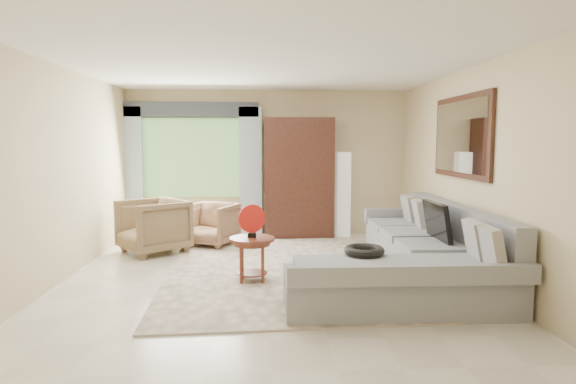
{
  "coord_description": "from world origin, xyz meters",
  "views": [
    {
      "loc": [
        -0.04,
        -5.72,
        1.69
      ],
      "look_at": [
        0.25,
        0.35,
        1.05
      ],
      "focal_mm": 30.0,
      "sensor_mm": 36.0,
      "label": 1
    }
  ],
  "objects": [
    {
      "name": "ground",
      "position": [
        0.0,
        0.0,
        0.0
      ],
      "size": [
        6.0,
        6.0,
        0.0
      ],
      "primitive_type": "plane",
      "color": "silver",
      "rests_on": "ground"
    },
    {
      "name": "area_rug",
      "position": [
        0.21,
        0.42,
        0.01
      ],
      "size": [
        3.2,
        4.15,
        0.02
      ],
      "primitive_type": "cube",
      "rotation": [
        0.0,
        0.0,
        0.05
      ],
      "color": "beige",
      "rests_on": "ground"
    },
    {
      "name": "sectional_sofa",
      "position": [
        1.78,
        -0.18,
        0.28
      ],
      "size": [
        2.3,
        3.46,
        0.9
      ],
      "color": "gray",
      "rests_on": "ground"
    },
    {
      "name": "tv_screen",
      "position": [
        2.05,
        -0.03,
        0.72
      ],
      "size": [
        0.14,
        0.74,
        0.48
      ],
      "primitive_type": "cube",
      "rotation": [
        0.0,
        -0.17,
        0.0
      ],
      "color": "black",
      "rests_on": "sectional_sofa"
    },
    {
      "name": "garden_hose",
      "position": [
        1.0,
        -0.79,
        0.55
      ],
      "size": [
        0.43,
        0.43,
        0.09
      ],
      "primitive_type": "torus",
      "color": "black",
      "rests_on": "sectional_sofa"
    },
    {
      "name": "coffee_table",
      "position": [
        -0.2,
        -0.03,
        0.29
      ],
      "size": [
        0.54,
        0.54,
        0.54
      ],
      "rotation": [
        0.0,
        0.0,
        -0.05
      ],
      "color": "#4F2315",
      "rests_on": "ground"
    },
    {
      "name": "red_disc",
      "position": [
        -0.2,
        -0.03,
        0.77
      ],
      "size": [
        0.32,
        0.15,
        0.34
      ],
      "primitive_type": "cylinder",
      "rotation": [
        1.57,
        0.0,
        0.4
      ],
      "color": "red",
      "rests_on": "coffee_table"
    },
    {
      "name": "armchair_left",
      "position": [
        -1.75,
        1.57,
        0.41
      ],
      "size": [
        1.25,
        1.25,
        0.82
      ],
      "primitive_type": "imported",
      "rotation": [
        0.0,
        0.0,
        -0.91
      ],
      "color": "brown",
      "rests_on": "ground"
    },
    {
      "name": "armchair_right",
      "position": [
        -0.93,
        2.06,
        0.35
      ],
      "size": [
        0.98,
        0.99,
        0.69
      ],
      "primitive_type": "imported",
      "rotation": [
        0.0,
        0.0,
        -0.42
      ],
      "color": "#9E7756",
      "rests_on": "ground"
    },
    {
      "name": "potted_plant",
      "position": [
        -1.89,
        2.64,
        0.26
      ],
      "size": [
        0.47,
        0.41,
        0.52
      ],
      "primitive_type": "imported",
      "rotation": [
        0.0,
        0.0,
        -0.03
      ],
      "color": "#999999",
      "rests_on": "ground"
    },
    {
      "name": "armoire",
      "position": [
        0.55,
        2.72,
        1.05
      ],
      "size": [
        1.2,
        0.55,
        2.1
      ],
      "primitive_type": "cube",
      "color": "black",
      "rests_on": "ground"
    },
    {
      "name": "floor_lamp",
      "position": [
        1.35,
        2.78,
        0.75
      ],
      "size": [
        0.24,
        0.24,
        1.5
      ],
      "primitive_type": "cube",
      "color": "silver",
      "rests_on": "ground"
    },
    {
      "name": "window",
      "position": [
        -1.35,
        2.97,
        1.4
      ],
      "size": [
        1.8,
        0.04,
        1.4
      ],
      "primitive_type": "cube",
      "color": "#669E59",
      "rests_on": "wall_back"
    },
    {
      "name": "curtain_left",
      "position": [
        -2.4,
        2.88,
        1.15
      ],
      "size": [
        0.4,
        0.08,
        2.3
      ],
      "primitive_type": "cube",
      "color": "#9EB7CC",
      "rests_on": "ground"
    },
    {
      "name": "curtain_right",
      "position": [
        -0.3,
        2.88,
        1.15
      ],
      "size": [
        0.4,
        0.08,
        2.3
      ],
      "primitive_type": "cube",
      "color": "#9EB7CC",
      "rests_on": "ground"
    },
    {
      "name": "valance",
      "position": [
        -1.35,
        2.9,
        2.25
      ],
      "size": [
        2.4,
        0.12,
        0.26
      ],
      "primitive_type": "cube",
      "color": "#1E232D",
      "rests_on": "wall_back"
    },
    {
      "name": "wall_mirror",
      "position": [
        2.46,
        0.35,
        1.75
      ],
      "size": [
        0.05,
        1.7,
        1.05
      ],
      "color": "black",
      "rests_on": "wall_right"
    }
  ]
}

